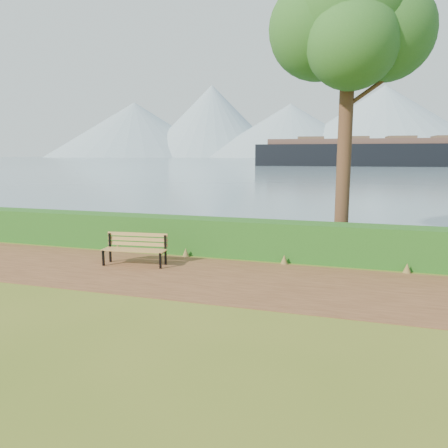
% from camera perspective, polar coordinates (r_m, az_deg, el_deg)
% --- Properties ---
extents(ground, '(140.00, 140.00, 0.00)m').
position_cam_1_polar(ground, '(9.75, -3.59, -7.39)').
color(ground, '#4F621C').
rests_on(ground, ground).
extents(path, '(40.00, 3.40, 0.01)m').
position_cam_1_polar(path, '(10.02, -2.97, -6.91)').
color(path, '#53311C').
rests_on(path, ground).
extents(hedge, '(32.00, 0.85, 1.00)m').
position_cam_1_polar(hedge, '(12.03, 0.81, -1.76)').
color(hedge, '#164313').
rests_on(hedge, ground).
extents(water, '(700.00, 510.00, 0.00)m').
position_cam_1_polar(water, '(268.76, 16.82, 8.11)').
color(water, slate).
rests_on(water, ground).
extents(mountains, '(585.00, 190.00, 70.00)m').
position_cam_1_polar(mountains, '(415.71, 15.98, 12.17)').
color(mountains, '#7992A2').
rests_on(mountains, ground).
extents(bench, '(1.64, 0.64, 0.80)m').
position_cam_1_polar(bench, '(11.21, -11.48, -2.94)').
color(bench, black).
rests_on(bench, ground).
extents(tree, '(4.48, 3.74, 8.62)m').
position_cam_1_polar(tree, '(13.59, 16.06, 24.31)').
color(tree, '#362116').
rests_on(tree, ground).
extents(cargo_ship, '(72.45, 16.66, 21.80)m').
position_cam_1_polar(cargo_ship, '(112.65, 24.51, 8.52)').
color(cargo_ship, black).
rests_on(cargo_ship, ground).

